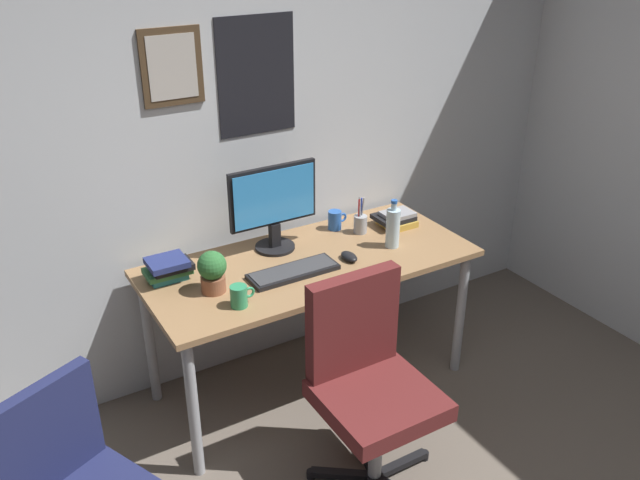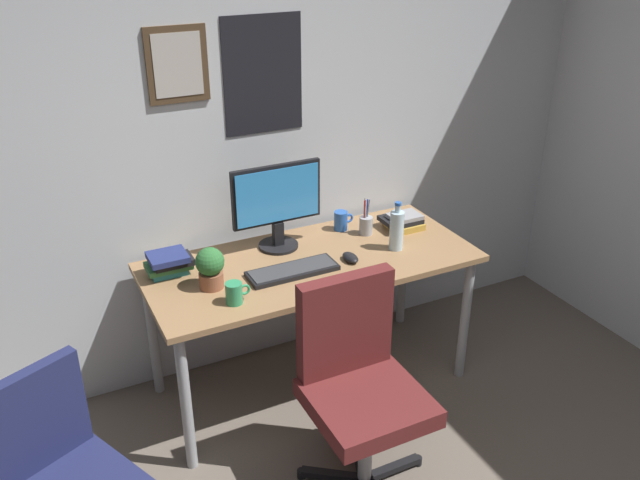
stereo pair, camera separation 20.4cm
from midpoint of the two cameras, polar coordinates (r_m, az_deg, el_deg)
The scene contains 13 objects.
wall_back at distance 3.31m, azimuth -10.93°, elevation 8.75°, with size 4.40×0.10×2.60m.
desk at distance 3.30m, azimuth -2.66°, elevation -2.93°, with size 1.61×0.71×0.74m.
office_chair at distance 2.85m, azimuth 1.99°, elevation -11.56°, with size 0.55×0.57×0.95m.
monitor at distance 3.29m, azimuth -5.76°, elevation 3.02°, with size 0.46×0.20×0.43m.
keyboard at distance 3.14m, azimuth -4.15°, elevation -2.72°, with size 0.43×0.15×0.03m.
computer_mouse at distance 3.25m, azimuth 0.69°, elevation -1.45°, with size 0.06×0.11×0.04m.
water_bottle at distance 3.35m, azimuth 4.48°, elevation 1.06°, with size 0.07×0.07×0.25m.
coffee_mug_near at distance 2.90m, azimuth -8.87°, elevation -4.77°, with size 0.11×0.07×0.10m.
coffee_mug_far at distance 3.55m, azimuth -0.35°, elevation 1.69°, with size 0.11×0.07×0.10m.
potted_plant at distance 3.00m, azimuth -11.07°, elevation -2.59°, with size 0.13×0.13×0.20m.
pen_cup at distance 3.51m, azimuth 1.79°, elevation 1.42°, with size 0.07×0.07×0.20m.
book_stack_left at distance 3.61m, azimuth 4.85°, elevation 1.78°, with size 0.20×0.17×0.08m.
book_stack_right at distance 3.16m, azimuth -14.57°, elevation -2.38°, with size 0.21×0.16×0.11m.
Camera 1 is at (-1.14, -0.79, 2.27)m, focal length 37.69 mm.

